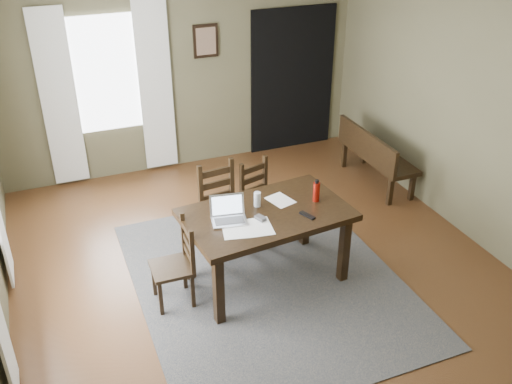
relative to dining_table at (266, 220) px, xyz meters
name	(u,v)px	position (x,y,z in m)	size (l,w,h in m)	color
ground	(267,281)	(0.00, -0.04, -0.72)	(5.00, 6.00, 0.01)	#492C16
room_shell	(269,118)	(0.00, -0.04, 1.09)	(5.02, 6.02, 2.71)	brown
rug	(267,280)	(0.00, -0.04, -0.71)	(2.60, 3.20, 0.01)	#3A3A3A
dining_table	(266,220)	(0.00, 0.00, 0.00)	(1.69, 1.12, 0.80)	black
chair_end	(176,264)	(-0.93, 0.00, -0.28)	(0.39, 0.39, 0.88)	black
chair_back_left	(223,210)	(-0.22, 0.70, -0.22)	(0.49, 0.49, 1.00)	black
chair_back_right	(261,201)	(0.28, 0.82, -0.27)	(0.49, 0.49, 0.90)	black
bench	(374,153)	(2.15, 1.41, -0.26)	(0.44, 1.36, 0.77)	black
laptop	(228,214)	(-0.39, 0.02, 0.16)	(0.37, 0.31, 0.23)	#B7B7BC
computer_mouse	(261,218)	(-0.11, -0.12, 0.12)	(0.06, 0.11, 0.04)	#3F3F42
tv_remote	(307,215)	(0.33, -0.22, 0.11)	(0.05, 0.17, 0.02)	black
drinking_glass	(257,199)	(-0.04, 0.14, 0.18)	(0.07, 0.07, 0.15)	silver
water_bottle	(316,191)	(0.55, 0.01, 0.21)	(0.08, 0.08, 0.24)	#AB1A0D
paper_a	(236,229)	(-0.39, -0.19, 0.10)	(0.25, 0.32, 0.00)	white
paper_c	(280,200)	(0.22, 0.16, 0.10)	(0.21, 0.27, 0.00)	white
paper_e	(258,227)	(-0.18, -0.23, 0.10)	(0.25, 0.32, 0.00)	white
window_back	(106,74)	(-1.00, 2.93, 0.74)	(1.00, 0.01, 1.50)	white
curtain_back_left	(59,100)	(-1.62, 2.90, 0.49)	(0.44, 0.03, 2.30)	silver
curtain_back_right	(156,88)	(-0.38, 2.90, 0.49)	(0.44, 0.03, 2.30)	silver
framed_picture	(206,41)	(0.35, 2.93, 1.04)	(0.34, 0.03, 0.44)	black
doorway_back	(292,80)	(1.65, 2.93, 0.34)	(1.30, 0.03, 2.10)	black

